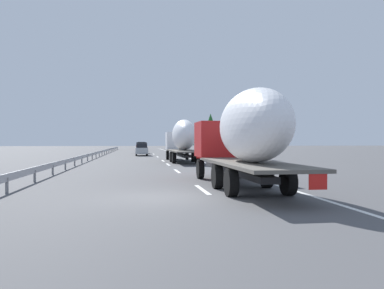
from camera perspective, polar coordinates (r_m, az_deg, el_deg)
ground_plane at (r=53.64m, az=-7.35°, el=-1.74°), size 260.00×260.00×0.00m
lane_stripe_0 at (r=15.95m, az=1.56°, el=-6.82°), size 3.20×0.20×0.01m
lane_stripe_1 at (r=25.80m, az=-2.26°, el=-4.05°), size 3.20×0.20×0.01m
lane_stripe_2 at (r=33.42m, az=-3.66°, el=-3.03°), size 3.20×0.20×0.01m
lane_stripe_3 at (r=39.94m, az=-4.43°, el=-2.47°), size 3.20×0.20×0.01m
lane_stripe_4 at (r=50.40m, az=-5.24°, el=-1.87°), size 3.20×0.20×0.01m
lane_stripe_5 at (r=61.87m, az=-5.82°, el=-1.44°), size 3.20×0.20×0.01m
edge_line_right at (r=58.98m, az=-2.08°, el=-1.53°), size 110.00×0.20×0.01m
truck_lead at (r=37.90m, az=-1.49°, el=0.95°), size 13.84×2.55×4.16m
truck_trailing at (r=16.31m, az=7.76°, el=1.60°), size 12.32×2.55×4.09m
car_silver_hatch at (r=55.12m, az=-7.63°, el=-0.72°), size 4.74×1.75×1.80m
car_black_suv at (r=65.11m, az=-7.64°, el=-0.51°), size 4.04×1.92×1.94m
car_blue_sedan at (r=82.66m, az=-7.67°, el=-0.30°), size 4.50×1.72×1.98m
car_red_compact at (r=98.39m, az=-7.93°, el=-0.21°), size 4.56×1.85×1.87m
road_sign at (r=59.45m, az=-0.97°, el=0.44°), size 0.10×0.90×2.93m
tree_0 at (r=64.29m, az=2.82°, el=2.39°), size 3.54×3.54×6.83m
tree_1 at (r=47.12m, az=6.44°, el=3.18°), size 3.30×3.30×7.02m
tree_2 at (r=86.21m, az=-0.89°, el=1.34°), size 3.65×3.65×5.62m
guardrail_median at (r=56.84m, az=-13.47°, el=-1.04°), size 94.00×0.10×0.76m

